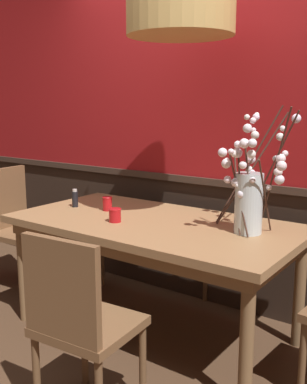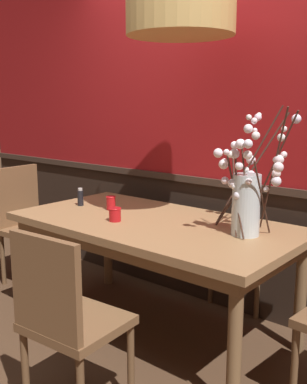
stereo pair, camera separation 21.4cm
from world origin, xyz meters
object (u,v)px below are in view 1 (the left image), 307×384
candle_holder_nearer_center (107,204)px  condiment_bottle (75,198)px  chair_near_side_right (79,319)px  chair_far_side_left (194,222)px  dining_table (154,233)px  chair_far_side_right (246,232)px  chair_head_west_end (17,222)px  vase_with_blossoms (250,193)px  pendant_lamp (181,17)px  candle_holder_nearer_edge (115,215)px

candle_holder_nearer_center → condiment_bottle: bearing=-169.7°
chair_near_side_right → chair_far_side_left: chair_near_side_right is taller
candle_holder_nearer_center → condiment_bottle: size_ratio=0.75×
dining_table → chair_far_side_right: (0.24, 0.87, -0.16)m
dining_table → chair_far_side_left: (-0.24, 0.91, -0.15)m
chair_far_side_right → chair_head_west_end: size_ratio=0.95×
vase_with_blossoms → condiment_bottle: bearing=-174.9°
chair_far_side_right → candle_holder_nearer_center: bearing=-128.5°
chair_near_side_right → vase_with_blossoms: (0.36, 1.01, 0.46)m
dining_table → pendant_lamp: size_ratio=1.69×
chair_far_side_left → pendant_lamp: size_ratio=0.84×
dining_table → candle_holder_nearer_edge: (-0.18, -0.17, 0.13)m
dining_table → pendant_lamp: 1.32m
chair_far_side_right → dining_table: bearing=-105.6°
dining_table → chair_near_side_right: chair_near_side_right is taller
condiment_bottle → chair_near_side_right: bearing=-44.1°
chair_far_side_right → pendant_lamp: pendant_lamp is taller
chair_far_side_right → candle_holder_nearer_edge: bearing=-112.0°
dining_table → chair_near_side_right: 0.95m
pendant_lamp → vase_with_blossoms: bearing=1.1°
condiment_bottle → candle_holder_nearer_center: bearing=10.3°
vase_with_blossoms → pendant_lamp: bearing=-178.9°
chair_head_west_end → candle_holder_nearer_edge: 1.24m
chair_far_side_left → chair_near_side_right: bearing=-75.3°
chair_head_west_end → vase_with_blossoms: size_ratio=1.35×
chair_far_side_right → vase_with_blossoms: size_ratio=1.29×
chair_far_side_left → pendant_lamp: pendant_lamp is taller
chair_near_side_right → vase_with_blossoms: bearing=70.4°
candle_holder_nearer_edge → pendant_lamp: pendant_lamp is taller
dining_table → chair_head_west_end: 1.39m
chair_near_side_right → chair_head_west_end: bearing=150.8°
chair_far_side_right → condiment_bottle: size_ratio=7.14×
chair_head_west_end → pendant_lamp: 2.09m
chair_near_side_right → pendant_lamp: size_ratio=0.86×
candle_holder_nearer_center → chair_far_side_left: bearing=78.1°
pendant_lamp → candle_holder_nearer_center: bearing=-173.9°
chair_near_side_right → chair_head_west_end: chair_head_west_end is taller
dining_table → condiment_bottle: bearing=-179.2°
chair_near_side_right → condiment_bottle: bearing=135.9°
chair_far_side_left → condiment_bottle: (-0.45, -0.92, 0.30)m
chair_far_side_left → pendant_lamp: bearing=-66.1°
chair_head_west_end → vase_with_blossoms: (1.98, 0.11, 0.45)m
chair_far_side_right → candle_holder_nearer_center: chair_far_side_right is taller
chair_far_side_right → candle_holder_nearer_center: (-0.66, -0.83, 0.29)m
chair_far_side_left → chair_head_west_end: bearing=-141.3°
candle_holder_nearer_center → dining_table: bearing=-5.2°
chair_far_side_right → vase_with_blossoms: vase_with_blossoms is taller
chair_far_side_left → candle_holder_nearer_center: bearing=-101.9°
dining_table → condiment_bottle: condiment_bottle is taller
chair_far_side_left → candle_holder_nearer_edge: bearing=-86.8°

